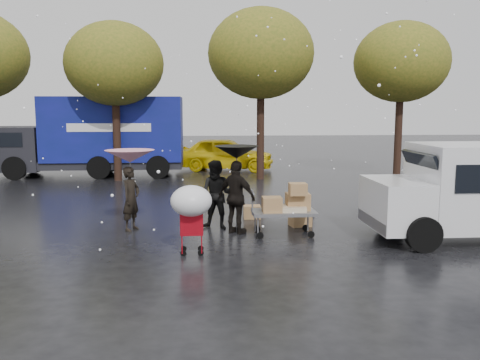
{
  "coord_description": "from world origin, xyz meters",
  "views": [
    {
      "loc": [
        0.03,
        -11.43,
        3.0
      ],
      "look_at": [
        0.96,
        1.0,
        1.24
      ],
      "focal_mm": 38.0,
      "sensor_mm": 36.0,
      "label": 1
    }
  ],
  "objects": [
    {
      "name": "umbrella_pink",
      "position": [
        -1.73,
        1.07,
        1.84
      ],
      "size": [
        1.2,
        1.2,
        2.0
      ],
      "color": "#4C4C4C",
      "rests_on": "ground"
    },
    {
      "name": "blue_truck",
      "position": [
        -4.71,
        11.62,
        1.76
      ],
      "size": [
        8.3,
        2.6,
        3.5
      ],
      "color": "navy",
      "rests_on": "ground"
    },
    {
      "name": "vendor_cart",
      "position": [
        2.03,
        0.29,
        0.73
      ],
      "size": [
        1.52,
        0.8,
        1.27
      ],
      "color": "slate",
      "rests_on": "ground"
    },
    {
      "name": "person_pink",
      "position": [
        -1.73,
        1.07,
        0.79
      ],
      "size": [
        0.6,
        0.69,
        1.58
      ],
      "primitive_type": "imported",
      "rotation": [
        0.0,
        0.0,
        1.1
      ],
      "color": "black",
      "rests_on": "ground"
    },
    {
      "name": "person_middle",
      "position": [
        0.38,
        1.07,
        0.86
      ],
      "size": [
        1.02,
        0.92,
        1.72
      ],
      "primitive_type": "imported",
      "rotation": [
        0.0,
        0.0,
        -0.38
      ],
      "color": "black",
      "rests_on": "ground"
    },
    {
      "name": "box_ground_near",
      "position": [
        2.54,
        1.2,
        0.24
      ],
      "size": [
        0.6,
        0.51,
        0.48
      ],
      "primitive_type": "cube",
      "rotation": [
        0.0,
        0.0,
        0.17
      ],
      "color": "#9C7B44",
      "rests_on": "ground"
    },
    {
      "name": "shopping_cart",
      "position": [
        -0.2,
        -1.27,
        1.06
      ],
      "size": [
        0.84,
        0.84,
        1.46
      ],
      "color": "#9D0914",
      "rests_on": "ground"
    },
    {
      "name": "box_ground_far",
      "position": [
        1.38,
        2.2,
        0.18
      ],
      "size": [
        0.46,
        0.36,
        0.36
      ],
      "primitive_type": "cube",
      "rotation": [
        0.0,
        0.0,
        -0.01
      ],
      "color": "#9C7B44",
      "rests_on": "ground"
    },
    {
      "name": "person_black",
      "position": [
        0.84,
        0.54,
        0.89
      ],
      "size": [
        1.08,
        1.0,
        1.77
      ],
      "primitive_type": "imported",
      "rotation": [
        0.0,
        0.0,
        2.45
      ],
      "color": "black",
      "rests_on": "ground"
    },
    {
      "name": "tree_row",
      "position": [
        -0.47,
        10.0,
        5.02
      ],
      "size": [
        21.6,
        4.4,
        7.12
      ],
      "color": "black",
      "rests_on": "ground"
    },
    {
      "name": "umbrella_black",
      "position": [
        0.84,
        0.54,
        1.97
      ],
      "size": [
        1.04,
        1.04,
        2.12
      ],
      "color": "#4C4C4C",
      "rests_on": "ground"
    },
    {
      "name": "yellow_taxi",
      "position": [
        1.12,
        13.2,
        0.8
      ],
      "size": [
        4.97,
        2.67,
        1.61
      ],
      "primitive_type": "imported",
      "rotation": [
        0.0,
        0.0,
        1.4
      ],
      "color": "yellow",
      "rests_on": "ground"
    },
    {
      "name": "ground",
      "position": [
        0.0,
        0.0,
        0.0
      ],
      "size": [
        90.0,
        90.0,
        0.0
      ],
      "primitive_type": "plane",
      "color": "black",
      "rests_on": "ground"
    }
  ]
}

